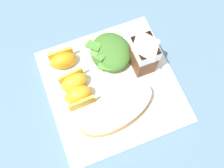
{
  "coord_description": "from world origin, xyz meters",
  "views": [
    {
      "loc": [
        0.18,
        -0.07,
        0.55
      ],
      "look_at": [
        0.0,
        0.0,
        0.03
      ],
      "focal_mm": 41.34,
      "sensor_mm": 36.0,
      "label": 1
    }
  ],
  "objects_px": {
    "green_salad_pile": "(111,52)",
    "orange_wedge_front": "(63,60)",
    "milk_carton": "(144,52)",
    "orange_wedge_rear": "(79,98)",
    "cheesy_pizza_bread": "(117,110)",
    "orange_wedge_middle": "(74,82)",
    "white_plate": "(112,87)"
  },
  "relations": [
    {
      "from": "green_salad_pile",
      "to": "orange_wedge_front",
      "type": "height_order",
      "value": "green_salad_pile"
    },
    {
      "from": "green_salad_pile",
      "to": "milk_carton",
      "type": "relative_size",
      "value": 0.91
    },
    {
      "from": "orange_wedge_rear",
      "to": "orange_wedge_front",
      "type": "bearing_deg",
      "value": -176.48
    },
    {
      "from": "cheesy_pizza_bread",
      "to": "milk_carton",
      "type": "relative_size",
      "value": 1.66
    },
    {
      "from": "orange_wedge_middle",
      "to": "orange_wedge_rear",
      "type": "bearing_deg",
      "value": -1.09
    },
    {
      "from": "milk_carton",
      "to": "cheesy_pizza_bread",
      "type": "bearing_deg",
      "value": -47.95
    },
    {
      "from": "milk_carton",
      "to": "orange_wedge_rear",
      "type": "bearing_deg",
      "value": -79.05
    },
    {
      "from": "green_salad_pile",
      "to": "milk_carton",
      "type": "distance_m",
      "value": 0.08
    },
    {
      "from": "cheesy_pizza_bread",
      "to": "orange_wedge_middle",
      "type": "height_order",
      "value": "orange_wedge_middle"
    },
    {
      "from": "cheesy_pizza_bread",
      "to": "orange_wedge_front",
      "type": "height_order",
      "value": "orange_wedge_front"
    },
    {
      "from": "orange_wedge_rear",
      "to": "milk_carton",
      "type": "bearing_deg",
      "value": 100.95
    },
    {
      "from": "green_salad_pile",
      "to": "orange_wedge_rear",
      "type": "bearing_deg",
      "value": -52.98
    },
    {
      "from": "orange_wedge_middle",
      "to": "orange_wedge_front",
      "type": "bearing_deg",
      "value": -173.46
    },
    {
      "from": "orange_wedge_rear",
      "to": "white_plate",
      "type": "bearing_deg",
      "value": 95.02
    },
    {
      "from": "white_plate",
      "to": "green_salad_pile",
      "type": "xyz_separation_m",
      "value": [
        -0.07,
        0.02,
        0.03
      ]
    },
    {
      "from": "milk_carton",
      "to": "orange_wedge_middle",
      "type": "distance_m",
      "value": 0.16
    },
    {
      "from": "orange_wedge_front",
      "to": "white_plate",
      "type": "bearing_deg",
      "value": 42.68
    },
    {
      "from": "orange_wedge_middle",
      "to": "cheesy_pizza_bread",
      "type": "bearing_deg",
      "value": 35.29
    },
    {
      "from": "orange_wedge_front",
      "to": "orange_wedge_rear",
      "type": "distance_m",
      "value": 0.1
    },
    {
      "from": "white_plate",
      "to": "green_salad_pile",
      "type": "height_order",
      "value": "green_salad_pile"
    },
    {
      "from": "milk_carton",
      "to": "orange_wedge_middle",
      "type": "bearing_deg",
      "value": -92.85
    },
    {
      "from": "milk_carton",
      "to": "orange_wedge_rear",
      "type": "relative_size",
      "value": 1.79
    },
    {
      "from": "orange_wedge_middle",
      "to": "green_salad_pile",
      "type": "bearing_deg",
      "value": 110.45
    },
    {
      "from": "milk_carton",
      "to": "orange_wedge_front",
      "type": "relative_size",
      "value": 1.82
    },
    {
      "from": "green_salad_pile",
      "to": "orange_wedge_middle",
      "type": "xyz_separation_m",
      "value": [
        0.04,
        -0.1,
        -0.0
      ]
    },
    {
      "from": "white_plate",
      "to": "green_salad_pile",
      "type": "distance_m",
      "value": 0.08
    },
    {
      "from": "green_salad_pile",
      "to": "milk_carton",
      "type": "height_order",
      "value": "milk_carton"
    },
    {
      "from": "green_salad_pile",
      "to": "orange_wedge_middle",
      "type": "height_order",
      "value": "green_salad_pile"
    },
    {
      "from": "cheesy_pizza_bread",
      "to": "orange_wedge_rear",
      "type": "relative_size",
      "value": 2.98
    },
    {
      "from": "cheesy_pizza_bread",
      "to": "green_salad_pile",
      "type": "height_order",
      "value": "green_salad_pile"
    },
    {
      "from": "orange_wedge_front",
      "to": "green_salad_pile",
      "type": "bearing_deg",
      "value": 78.71
    },
    {
      "from": "white_plate",
      "to": "green_salad_pile",
      "type": "relative_size",
      "value": 2.8
    }
  ]
}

